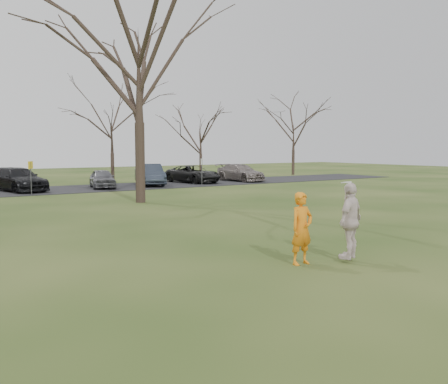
{
  "coord_description": "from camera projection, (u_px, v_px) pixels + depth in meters",
  "views": [
    {
      "loc": [
        -8.68,
        -9.07,
        2.95
      ],
      "look_at": [
        0.0,
        4.0,
        1.5
      ],
      "focal_mm": 39.53,
      "sensor_mm": 36.0,
      "label": 1
    }
  ],
  "objects": [
    {
      "name": "big_tree",
      "position": [
        139.0,
        68.0,
        25.48
      ],
      "size": [
        9.0,
        9.0,
        14.0
      ],
      "primitive_type": null,
      "color": "#352821",
      "rests_on": "ground"
    },
    {
      "name": "player_defender",
      "position": [
        302.0,
        228.0,
        12.3
      ],
      "size": [
        0.67,
        0.45,
        1.82
      ],
      "primitive_type": "imported",
      "rotation": [
        0.0,
        0.0,
        0.02
      ],
      "color": "orange",
      "rests_on": "ground"
    },
    {
      "name": "car_7",
      "position": [
        240.0,
        173.0,
        41.79
      ],
      "size": [
        2.42,
        5.08,
        1.43
      ],
      "primitive_type": "imported",
      "rotation": [
        0.0,
        0.0,
        0.09
      ],
      "color": "slate",
      "rests_on": "parking_strip"
    },
    {
      "name": "ground",
      "position": [
        311.0,
        262.0,
        12.58
      ],
      "size": [
        120.0,
        120.0,
        0.0
      ],
      "primitive_type": "plane",
      "color": "#1E380F",
      "rests_on": "ground"
    },
    {
      "name": "car_6",
      "position": [
        193.0,
        174.0,
        39.94
      ],
      "size": [
        3.19,
        5.34,
        1.39
      ],
      "primitive_type": "imported",
      "rotation": [
        0.0,
        0.0,
        0.19
      ],
      "color": "black",
      "rests_on": "parking_strip"
    },
    {
      "name": "catching_play",
      "position": [
        350.0,
        221.0,
        12.54
      ],
      "size": [
        1.24,
        0.84,
        1.98
      ],
      "color": "silver",
      "rests_on": "ground"
    },
    {
      "name": "parking_strip",
      "position": [
        52.0,
        190.0,
        33.31
      ],
      "size": [
        62.0,
        6.5,
        0.04
      ],
      "primitive_type": "cube",
      "color": "black",
      "rests_on": "ground"
    },
    {
      "name": "small_tree_row",
      "position": [
        90.0,
        135.0,
        39.57
      ],
      "size": [
        55.0,
        5.9,
        8.5
      ],
      "color": "#352821",
      "rests_on": "ground"
    },
    {
      "name": "car_5",
      "position": [
        150.0,
        175.0,
        37.18
      ],
      "size": [
        3.0,
        5.16,
        1.61
      ],
      "primitive_type": "imported",
      "rotation": [
        0.0,
        0.0,
        -0.28
      ],
      "color": "#2B3340",
      "rests_on": "parking_strip"
    },
    {
      "name": "car_4",
      "position": [
        102.0,
        178.0,
        34.81
      ],
      "size": [
        2.41,
        4.15,
        1.33
      ],
      "primitive_type": "imported",
      "rotation": [
        0.0,
        0.0,
        -0.23
      ],
      "color": "slate",
      "rests_on": "parking_strip"
    },
    {
      "name": "sign_yellow",
      "position": [
        31.0,
        172.0,
        29.59
      ],
      "size": [
        0.35,
        0.35,
        2.08
      ],
      "color": "#47474C",
      "rests_on": "ground"
    },
    {
      "name": "car_3",
      "position": [
        18.0,
        179.0,
        32.28
      ],
      "size": [
        3.41,
        5.64,
        1.53
      ],
      "primitive_type": "imported",
      "rotation": [
        0.0,
        0.0,
        0.26
      ],
      "color": "black",
      "rests_on": "parking_strip"
    },
    {
      "name": "sign_white",
      "position": [
        202.0,
        167.0,
        36.2
      ],
      "size": [
        0.35,
        0.35,
        2.08
      ],
      "color": "#47474C",
      "rests_on": "ground"
    }
  ]
}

